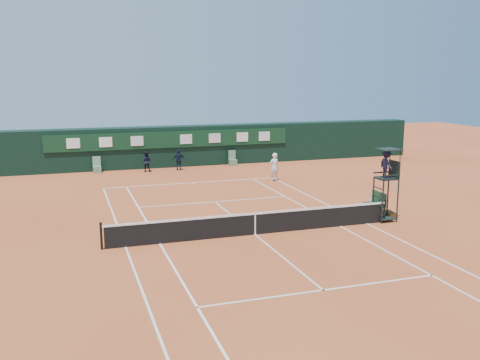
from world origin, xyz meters
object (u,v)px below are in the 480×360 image
object	(u,v)px
tennis_net	(255,223)
umpire_chair	(387,169)
player_bench	(376,202)
cooler	(377,201)
player	(274,167)

from	to	relation	value
tennis_net	umpire_chair	distance (m)	6.81
tennis_net	player_bench	bearing A→B (deg)	11.98
umpire_chair	cooler	world-z (taller)	umpire_chair
player_bench	player	bearing A→B (deg)	100.08
umpire_chair	player_bench	distance (m)	2.29
tennis_net	player	world-z (taller)	player
player_bench	cooler	distance (m)	1.39
umpire_chair	cooler	distance (m)	3.40
player	cooler	bearing A→B (deg)	94.13
umpire_chair	player_bench	world-z (taller)	umpire_chair
player	player_bench	bearing A→B (deg)	87.77
tennis_net	cooler	xyz separation A→B (m)	(7.67, 2.58, -0.18)
cooler	player_bench	bearing A→B (deg)	-124.60
tennis_net	cooler	distance (m)	8.10
tennis_net	player_bench	xyz separation A→B (m)	(6.90, 1.46, 0.09)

